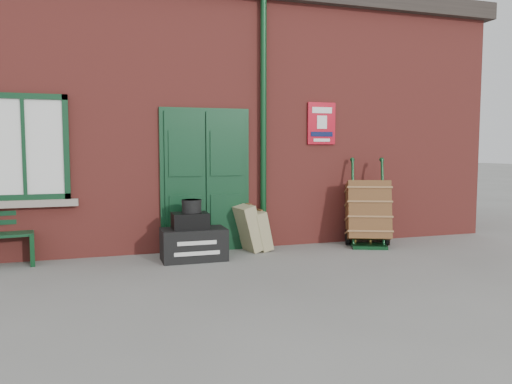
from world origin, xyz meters
name	(u,v)px	position (x,y,z in m)	size (l,w,h in m)	color
ground	(251,271)	(0.00, 0.00, 0.00)	(80.00, 80.00, 0.00)	gray
station_building	(198,121)	(0.00, 3.49, 2.16)	(10.30, 4.30, 4.36)	#983831
houdini_trunk	(194,244)	(-0.61, 0.87, 0.23)	(0.93, 0.51, 0.47)	black
strongbox	(190,221)	(-0.66, 0.87, 0.58)	(0.51, 0.37, 0.23)	black
hatbox	(192,206)	(-0.63, 0.90, 0.79)	(0.28, 0.28, 0.19)	black
suitcase_back	(248,228)	(0.33, 1.25, 0.38)	(0.21, 0.52, 0.72)	tan
suitcase_front	(259,230)	(0.51, 1.25, 0.32)	(0.19, 0.46, 0.62)	tan
porter_trolley	(368,213)	(2.38, 1.06, 0.56)	(0.93, 0.96, 1.44)	#0E381B
dark_trunk	(368,230)	(2.51, 1.25, 0.24)	(0.65, 0.43, 0.47)	black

